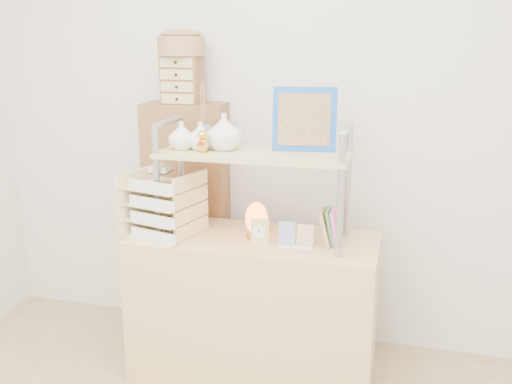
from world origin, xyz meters
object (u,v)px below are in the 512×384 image
cabinet (188,221)px  letter_tray (162,207)px  desk (254,308)px  salt_lamp (256,219)px

cabinet → letter_tray: bearing=-89.1°
desk → salt_lamp: 0.47m
desk → letter_tray: (-0.44, -0.08, 0.52)m
desk → salt_lamp: size_ratio=6.72×
desk → cabinet: 0.68m
cabinet → letter_tray: cabinet is taller
desk → letter_tray: 0.68m
cabinet → letter_tray: size_ratio=3.84×
cabinet → salt_lamp: bearing=-41.2°
cabinet → desk: bearing=-42.3°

